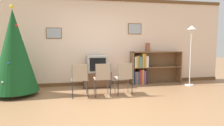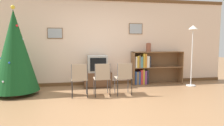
{
  "view_description": "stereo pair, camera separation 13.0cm",
  "coord_description": "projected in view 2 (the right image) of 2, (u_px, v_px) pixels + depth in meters",
  "views": [
    {
      "loc": [
        -0.81,
        -3.95,
        1.34
      ],
      "look_at": [
        0.27,
        1.23,
        0.78
      ],
      "focal_mm": 32.0,
      "sensor_mm": 36.0,
      "label": 1
    },
    {
      "loc": [
        -0.68,
        -3.97,
        1.34
      ],
      "look_at": [
        0.27,
        1.23,
        0.78
      ],
      "focal_mm": 32.0,
      "sensor_mm": 36.0,
      "label": 2
    }
  ],
  "objects": [
    {
      "name": "tv_console",
      "position": [
        97.0,
        79.0,
        6.01
      ],
      "size": [
        0.8,
        0.53,
        0.45
      ],
      "color": "#412A1A",
      "rests_on": "ground_plane"
    },
    {
      "name": "christmas_tree",
      "position": [
        15.0,
        51.0,
        4.98
      ],
      "size": [
        1.11,
        1.11,
        2.24
      ],
      "color": "maroon",
      "rests_on": "ground_plane"
    },
    {
      "name": "ground_plane",
      "position": [
        110.0,
        107.0,
        4.15
      ],
      "size": [
        24.0,
        24.0,
        0.0
      ],
      "primitive_type": "plane",
      "color": "#936B47"
    },
    {
      "name": "television",
      "position": [
        97.0,
        64.0,
        5.96
      ],
      "size": [
        0.57,
        0.49,
        0.49
      ],
      "color": "#9E9E99",
      "rests_on": "tv_console"
    },
    {
      "name": "folding_chair_center",
      "position": [
        102.0,
        77.0,
        4.92
      ],
      "size": [
        0.4,
        0.4,
        0.82
      ],
      "color": "tan",
      "rests_on": "ground_plane"
    },
    {
      "name": "wall_back",
      "position": [
        98.0,
        42.0,
        6.23
      ],
      "size": [
        8.54,
        0.11,
        2.7
      ],
      "color": "beige",
      "rests_on": "ground_plane"
    },
    {
      "name": "folding_chair_right",
      "position": [
        124.0,
        77.0,
        5.01
      ],
      "size": [
        0.4,
        0.4,
        0.82
      ],
      "color": "tan",
      "rests_on": "ground_plane"
    },
    {
      "name": "folding_chair_left",
      "position": [
        79.0,
        78.0,
        4.82
      ],
      "size": [
        0.4,
        0.4,
        0.82
      ],
      "color": "tan",
      "rests_on": "ground_plane"
    },
    {
      "name": "standing_lamp",
      "position": [
        193.0,
        40.0,
        6.0
      ],
      "size": [
        0.28,
        0.28,
        1.84
      ],
      "color": "silver",
      "rests_on": "ground_plane"
    },
    {
      "name": "bookshelf",
      "position": [
        148.0,
        69.0,
        6.37
      ],
      "size": [
        1.64,
        0.36,
        1.04
      ],
      "color": "olive",
      "rests_on": "ground_plane"
    },
    {
      "name": "vase",
      "position": [
        149.0,
        47.0,
        6.28
      ],
      "size": [
        0.14,
        0.14,
        0.28
      ],
      "color": "brown",
      "rests_on": "bookshelf"
    }
  ]
}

